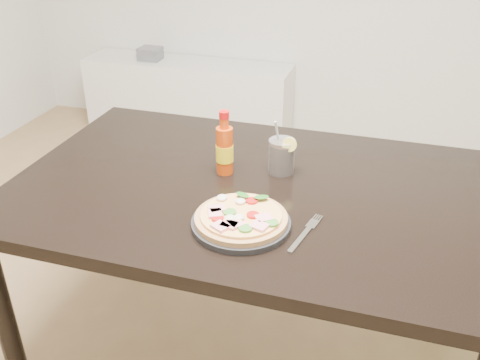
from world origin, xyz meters
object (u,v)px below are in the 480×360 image
(dining_table, at_px, (252,209))
(cola_cup, at_px, (282,157))
(fork, at_px, (306,232))
(media_console, at_px, (188,98))
(pizza, at_px, (240,217))
(plate, at_px, (241,223))
(hot_sauce_bottle, at_px, (225,149))

(dining_table, height_order, cola_cup, cola_cup)
(fork, bearing_deg, media_console, 132.11)
(pizza, bearing_deg, cola_cup, 84.49)
(plate, relative_size, pizza, 1.07)
(plate, height_order, media_console, plate)
(pizza, xyz_separation_m, cola_cup, (0.03, 0.33, 0.02))
(dining_table, relative_size, hot_sauce_bottle, 7.04)
(cola_cup, height_order, fork, cola_cup)
(cola_cup, distance_m, media_console, 2.15)
(plate, bearing_deg, pizza, -147.96)
(hot_sauce_bottle, bearing_deg, pizza, -64.08)
(cola_cup, relative_size, fork, 0.93)
(cola_cup, bearing_deg, dining_table, -119.37)
(dining_table, height_order, hot_sauce_bottle, hot_sauce_bottle)
(fork, height_order, media_console, fork)
(cola_cup, xyz_separation_m, media_console, (-1.05, 1.80, -0.55))
(dining_table, bearing_deg, pizza, -82.14)
(hot_sauce_bottle, relative_size, cola_cup, 1.15)
(fork, bearing_deg, cola_cup, 126.73)
(hot_sauce_bottle, distance_m, media_console, 2.13)
(fork, xyz_separation_m, media_console, (-1.19, 2.10, -0.50))
(hot_sauce_bottle, relative_size, fork, 1.06)
(media_console, bearing_deg, dining_table, -62.52)
(plate, distance_m, pizza, 0.02)
(plate, xyz_separation_m, pizza, (-0.00, -0.00, 0.02))
(pizza, xyz_separation_m, media_console, (-1.02, 2.12, -0.53))
(hot_sauce_bottle, relative_size, media_console, 0.14)
(dining_table, bearing_deg, fork, -44.75)
(hot_sauce_bottle, xyz_separation_m, media_console, (-0.89, 1.85, -0.58))
(plate, height_order, fork, plate)
(pizza, relative_size, fork, 1.27)
(pizza, bearing_deg, hot_sauce_bottle, 115.92)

